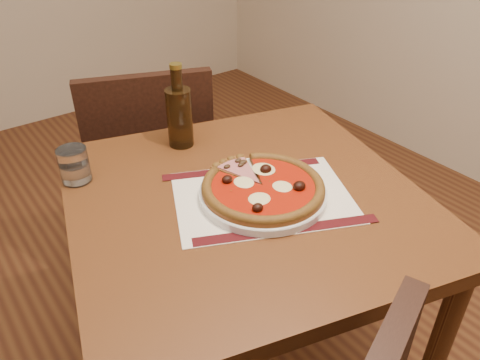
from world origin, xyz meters
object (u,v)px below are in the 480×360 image
chair_far (152,166)px  pizza (263,187)px  plate (263,194)px  bottle (179,115)px  table (245,228)px  water_glass (74,165)px

chair_far → pizza: chair_far is taller
plate → bottle: size_ratio=1.28×
table → pizza: bearing=-53.6°
plate → pizza: pizza is taller
water_glass → bottle: bearing=0.8°
plate → bottle: 0.34m
bottle → chair_far: bearing=81.2°
chair_far → pizza: (-0.03, -0.66, 0.28)m
bottle → plate: bearing=-86.9°
bottle → table: bearing=-91.4°
table → chair_far: size_ratio=1.12×
pizza → bottle: size_ratio=1.23×
bottle → water_glass: bearing=-179.2°
table → plate: size_ratio=3.34×
pizza → plate: bearing=-77.7°
water_glass → bottle: size_ratio=0.38×
chair_far → bottle: bearing=102.7°
table → plate: 0.12m
pizza → water_glass: water_glass is taller
water_glass → bottle: 0.30m
table → water_glass: 0.44m
plate → pizza: (-0.00, 0.00, 0.02)m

